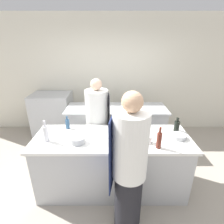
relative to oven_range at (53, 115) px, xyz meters
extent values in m
plane|color=#A89E8E|center=(1.45, -1.74, -0.52)|extent=(16.00, 16.00, 0.00)
cube|color=silver|center=(1.45, 0.39, 0.88)|extent=(8.00, 0.06, 2.80)
cube|color=#B7BABC|center=(1.45, -1.74, -0.09)|extent=(2.18, 0.77, 0.87)
cube|color=white|center=(1.45, -1.74, 0.37)|extent=(2.27, 0.80, 0.04)
cube|color=#B7BABC|center=(1.54, -0.55, -0.09)|extent=(2.00, 0.68, 0.87)
cube|color=#B7BABC|center=(1.54, -0.55, 0.37)|extent=(2.09, 0.71, 0.04)
cube|color=#B7BABC|center=(0.00, 0.00, 0.00)|extent=(0.91, 0.67, 1.04)
cube|color=black|center=(0.00, -0.33, -0.23)|extent=(0.73, 0.01, 0.36)
cube|color=black|center=(0.00, -0.33, 0.48)|extent=(0.77, 0.01, 0.06)
cylinder|color=black|center=(1.64, -2.40, -0.11)|extent=(0.32, 0.32, 0.82)
cylinder|color=white|center=(1.64, -2.40, 0.67)|extent=(0.38, 0.38, 0.75)
cube|color=#19234C|center=(1.45, -2.37, 0.57)|extent=(0.07, 0.36, 0.86)
sphere|color=tan|center=(1.64, -2.40, 1.16)|extent=(0.21, 0.21, 0.21)
cylinder|color=black|center=(1.19, -1.12, -0.14)|extent=(0.34, 0.34, 0.75)
cylinder|color=silver|center=(1.19, -1.12, 0.58)|extent=(0.40, 0.40, 0.69)
cube|color=#2D2D33|center=(1.39, -1.10, 0.48)|extent=(0.05, 0.38, 0.79)
sphere|color=beige|center=(1.19, -1.12, 1.02)|extent=(0.19, 0.19, 0.19)
cylinder|color=#2D5175|center=(0.75, -1.47, 0.47)|extent=(0.06, 0.06, 0.15)
cylinder|color=#2D5175|center=(0.75, -1.47, 0.57)|extent=(0.03, 0.03, 0.06)
cylinder|color=black|center=(2.44, -1.55, 0.47)|extent=(0.08, 0.08, 0.16)
cylinder|color=black|center=(2.44, -1.55, 0.58)|extent=(0.04, 0.04, 0.06)
cylinder|color=silver|center=(0.55, -1.85, 0.50)|extent=(0.07, 0.07, 0.22)
cylinder|color=silver|center=(0.55, -1.85, 0.66)|extent=(0.03, 0.03, 0.09)
cylinder|color=#B2A84C|center=(1.50, -1.89, 0.50)|extent=(0.08, 0.08, 0.22)
cylinder|color=#B2A84C|center=(1.50, -1.89, 0.66)|extent=(0.03, 0.03, 0.09)
cylinder|color=#5B2319|center=(2.06, -2.01, 0.50)|extent=(0.07, 0.07, 0.21)
cylinder|color=#5B2319|center=(2.06, -2.01, 0.65)|extent=(0.03, 0.03, 0.08)
cylinder|color=#B7BABC|center=(2.41, -1.78, 0.42)|extent=(0.20, 0.20, 0.06)
cylinder|color=#B7BABC|center=(0.99, -1.89, 0.43)|extent=(0.20, 0.20, 0.09)
cylinder|color=navy|center=(1.55, -1.68, 0.43)|extent=(0.18, 0.18, 0.08)
cylinder|color=white|center=(1.95, -1.89, 0.44)|extent=(0.10, 0.10, 0.10)
cube|color=white|center=(1.24, -1.67, 0.40)|extent=(0.37, 0.23, 0.01)
camera|label=1|loc=(1.46, -3.94, 1.68)|focal=28.00mm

